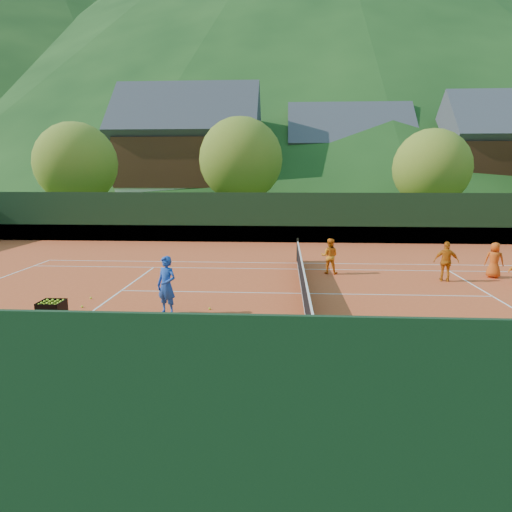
# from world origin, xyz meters

# --- Properties ---
(ground) EXTENTS (400.00, 400.00, 0.00)m
(ground) POSITION_xyz_m (0.00, 0.00, 0.00)
(ground) COLOR #325119
(ground) RESTS_ON ground
(clay_court) EXTENTS (40.00, 24.00, 0.02)m
(clay_court) POSITION_xyz_m (0.00, 0.00, 0.01)
(clay_court) COLOR #C94720
(clay_court) RESTS_ON ground
(mountain_far) EXTENTS (280.00, 280.00, 110.00)m
(mountain_far) POSITION_xyz_m (10.00, 160.00, 55.00)
(mountain_far) COLOR #153512
(mountain_far) RESTS_ON ground
(mountain_far_left) EXTENTS (260.00, 260.00, 100.00)m
(mountain_far_left) POSITION_xyz_m (-90.00, 150.00, 50.00)
(mountain_far_left) COLOR #163211
(mountain_far_left) RESTS_ON ground
(coach) EXTENTS (0.75, 0.64, 1.73)m
(coach) POSITION_xyz_m (-4.07, -2.61, 0.89)
(coach) COLOR #1A44AA
(coach) RESTS_ON clay_court
(student_a) EXTENTS (0.82, 0.70, 1.47)m
(student_a) POSITION_xyz_m (1.23, 3.32, 0.75)
(student_a) COLOR orange
(student_a) RESTS_ON clay_court
(student_b) EXTENTS (0.97, 0.59, 1.55)m
(student_b) POSITION_xyz_m (5.56, 2.18, 0.79)
(student_b) COLOR orange
(student_b) RESTS_ON clay_court
(student_c) EXTENTS (0.82, 0.70, 1.43)m
(student_c) POSITION_xyz_m (7.69, 2.94, 0.73)
(student_c) COLOR #CF4D12
(student_c) RESTS_ON clay_court
(tennis_ball_0) EXTENTS (0.07, 0.07, 0.07)m
(tennis_ball_0) POSITION_xyz_m (-7.06, -3.52, 0.05)
(tennis_ball_0) COLOR #C3ED27
(tennis_ball_0) RESTS_ON clay_court
(tennis_ball_1) EXTENTS (0.07, 0.07, 0.07)m
(tennis_ball_1) POSITION_xyz_m (-4.77, -3.73, 0.05)
(tennis_ball_1) COLOR #C3ED27
(tennis_ball_1) RESTS_ON clay_court
(tennis_ball_2) EXTENTS (0.07, 0.07, 0.07)m
(tennis_ball_2) POSITION_xyz_m (-5.29, -5.35, 0.05)
(tennis_ball_2) COLOR #C3ED27
(tennis_ball_2) RESTS_ON clay_court
(tennis_ball_3) EXTENTS (0.07, 0.07, 0.07)m
(tennis_ball_3) POSITION_xyz_m (4.13, -4.30, 0.05)
(tennis_ball_3) COLOR #C3ED27
(tennis_ball_3) RESTS_ON clay_court
(tennis_ball_4) EXTENTS (0.07, 0.07, 0.07)m
(tennis_ball_4) POSITION_xyz_m (1.28, -7.82, 0.05)
(tennis_ball_4) COLOR #C3ED27
(tennis_ball_4) RESTS_ON clay_court
(tennis_ball_9) EXTENTS (0.07, 0.07, 0.07)m
(tennis_ball_9) POSITION_xyz_m (-6.88, -2.12, 0.05)
(tennis_ball_9) COLOR #C3ED27
(tennis_ball_9) RESTS_ON clay_court
(tennis_ball_10) EXTENTS (0.07, 0.07, 0.07)m
(tennis_ball_10) POSITION_xyz_m (3.79, -4.96, 0.05)
(tennis_ball_10) COLOR #C3ED27
(tennis_ball_10) RESTS_ON clay_court
(tennis_ball_12) EXTENTS (0.07, 0.07, 0.07)m
(tennis_ball_12) POSITION_xyz_m (-5.38, -8.22, 0.05)
(tennis_ball_12) COLOR #C3ED27
(tennis_ball_12) RESTS_ON clay_court
(tennis_ball_13) EXTENTS (0.07, 0.07, 0.07)m
(tennis_ball_13) POSITION_xyz_m (-0.03, -4.65, 0.05)
(tennis_ball_13) COLOR #C3ED27
(tennis_ball_13) RESTS_ON clay_court
(tennis_ball_14) EXTENTS (0.07, 0.07, 0.07)m
(tennis_ball_14) POSITION_xyz_m (-2.80, -4.73, 0.05)
(tennis_ball_14) COLOR #C3ED27
(tennis_ball_14) RESTS_ON clay_court
(tennis_ball_15) EXTENTS (0.07, 0.07, 0.07)m
(tennis_ball_15) POSITION_xyz_m (-8.00, -2.64, 0.05)
(tennis_ball_15) COLOR #C3ED27
(tennis_ball_15) RESTS_ON clay_court
(tennis_ball_17) EXTENTS (0.07, 0.07, 0.07)m
(tennis_ball_17) POSITION_xyz_m (-7.02, -1.13, 0.05)
(tennis_ball_17) COLOR #C3ED27
(tennis_ball_17) RESTS_ON clay_court
(tennis_ball_18) EXTENTS (0.07, 0.07, 0.07)m
(tennis_ball_18) POSITION_xyz_m (-2.90, -2.10, 0.05)
(tennis_ball_18) COLOR #C3ED27
(tennis_ball_18) RESTS_ON clay_court
(tennis_ball_19) EXTENTS (0.07, 0.07, 0.07)m
(tennis_ball_19) POSITION_xyz_m (-4.19, -4.22, 0.05)
(tennis_ball_19) COLOR #C3ED27
(tennis_ball_19) RESTS_ON clay_court
(court_lines) EXTENTS (23.83, 11.03, 0.00)m
(court_lines) POSITION_xyz_m (0.00, 0.00, 0.02)
(court_lines) COLOR white
(court_lines) RESTS_ON clay_court
(tennis_net) EXTENTS (0.10, 12.07, 1.10)m
(tennis_net) POSITION_xyz_m (0.00, 0.00, 0.52)
(tennis_net) COLOR black
(tennis_net) RESTS_ON clay_court
(perimeter_fence) EXTENTS (40.40, 24.24, 3.00)m
(perimeter_fence) POSITION_xyz_m (0.00, 0.00, 1.27)
(perimeter_fence) COLOR black
(perimeter_fence) RESTS_ON clay_court
(ball_hopper) EXTENTS (0.57, 0.57, 1.00)m
(ball_hopper) POSITION_xyz_m (-6.35, -4.89, 0.77)
(ball_hopper) COLOR black
(ball_hopper) RESTS_ON clay_court
(chalet_left) EXTENTS (13.80, 9.93, 12.92)m
(chalet_left) POSITION_xyz_m (-10.00, 30.00, 5.65)
(chalet_left) COLOR beige
(chalet_left) RESTS_ON ground
(chalet_mid) EXTENTS (12.65, 8.82, 11.45)m
(chalet_mid) POSITION_xyz_m (6.00, 34.00, 4.99)
(chalet_mid) COLOR beige
(chalet_mid) RESTS_ON ground
(chalet_right) EXTENTS (11.50, 8.82, 11.91)m
(chalet_right) POSITION_xyz_m (20.00, 30.00, 5.26)
(chalet_right) COLOR beige
(chalet_right) RESTS_ON ground
(tree_a) EXTENTS (6.00, 6.00, 7.88)m
(tree_a) POSITION_xyz_m (-16.00, 18.00, 4.87)
(tree_a) COLOR #42281A
(tree_a) RESTS_ON ground
(tree_b) EXTENTS (6.40, 6.40, 8.40)m
(tree_b) POSITION_xyz_m (-4.00, 20.00, 5.19)
(tree_b) COLOR #402719
(tree_b) RESTS_ON ground
(tree_c) EXTENTS (5.60, 5.60, 7.35)m
(tree_c) POSITION_xyz_m (10.00, 19.00, 4.54)
(tree_c) COLOR #402919
(tree_c) RESTS_ON ground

